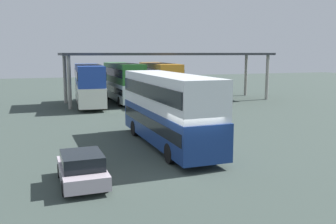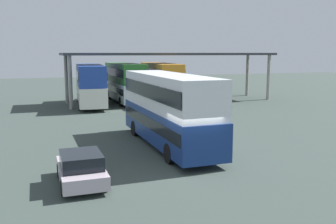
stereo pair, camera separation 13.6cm
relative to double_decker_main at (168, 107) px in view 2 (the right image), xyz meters
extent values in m
plane|color=#37443E|center=(-0.35, -4.49, -2.29)|extent=(140.00, 140.00, 0.00)
cube|color=navy|center=(0.00, -0.01, -1.02)|extent=(2.69, 10.64, 1.83)
cube|color=white|center=(0.00, -0.01, 0.89)|extent=(2.61, 10.43, 1.98)
cube|color=black|center=(0.00, -0.01, -0.80)|extent=(2.72, 10.22, 0.62)
cube|color=black|center=(0.00, -0.01, 0.99)|extent=(2.72, 10.22, 0.79)
cube|color=black|center=(-0.11, 5.23, -0.75)|extent=(2.10, 0.14, 1.10)
cube|color=orange|center=(-0.11, 5.23, 0.13)|extent=(1.73, 0.12, 0.36)
cylinder|color=black|center=(-1.18, 3.25, -1.79)|extent=(0.30, 1.01, 1.00)
cylinder|color=black|center=(1.04, 3.30, -1.79)|extent=(0.30, 1.01, 1.00)
cylinder|color=black|center=(-1.04, -3.32, -1.79)|extent=(0.30, 1.01, 1.00)
cylinder|color=black|center=(1.18, -3.27, -1.79)|extent=(0.30, 1.01, 1.00)
cube|color=#BAABB8|center=(-5.43, -4.87, -1.79)|extent=(1.81, 3.73, 0.55)
cube|color=black|center=(-5.43, -5.05, -1.23)|extent=(1.64, 2.06, 0.58)
cylinder|color=black|center=(-6.24, -3.73, -1.99)|extent=(0.21, 0.60, 0.60)
cylinder|color=black|center=(-4.66, -3.71, -1.99)|extent=(0.21, 0.60, 0.60)
cylinder|color=black|center=(-6.20, -6.03, -1.99)|extent=(0.21, 0.60, 0.60)
cylinder|color=black|center=(-4.62, -6.00, -1.99)|extent=(0.21, 0.60, 0.60)
cube|color=white|center=(-2.12, 18.58, -1.02)|extent=(3.21, 10.59, 1.83)
cube|color=#21439F|center=(-2.12, 18.58, 0.89)|extent=(3.13, 10.38, 1.98)
cube|color=black|center=(-2.12, 18.58, -0.80)|extent=(3.23, 10.18, 0.62)
cube|color=black|center=(-2.12, 18.58, 0.99)|extent=(3.23, 10.18, 0.79)
cube|color=black|center=(-1.78, 23.74, -0.75)|extent=(2.15, 0.24, 1.10)
cube|color=orange|center=(-1.78, 23.74, 0.13)|extent=(1.77, 0.20, 0.36)
cylinder|color=black|center=(-3.05, 21.88, -1.79)|extent=(0.35, 1.02, 1.00)
cylinder|color=black|center=(-0.76, 21.73, -1.79)|extent=(0.35, 1.02, 1.00)
cylinder|color=black|center=(-3.48, 15.42, -1.79)|extent=(0.35, 1.02, 1.00)
cylinder|color=black|center=(-1.19, 15.27, -1.79)|extent=(0.35, 1.02, 1.00)
cube|color=silver|center=(1.80, 20.17, -1.00)|extent=(2.65, 10.29, 1.87)
cube|color=#296C28|center=(1.80, 20.17, 0.94)|extent=(2.57, 10.09, 2.02)
cube|color=black|center=(1.80, 20.17, -0.78)|extent=(2.68, 9.88, 0.63)
cube|color=black|center=(1.80, 20.17, 1.04)|extent=(2.68, 9.88, 0.81)
cube|color=black|center=(1.74, 25.25, -0.72)|extent=(2.14, 0.13, 1.12)
cube|color=orange|center=(1.74, 25.25, 0.17)|extent=(1.76, 0.10, 0.36)
cylinder|color=black|center=(0.63, 23.33, -1.79)|extent=(0.29, 1.00, 1.00)
cylinder|color=black|center=(2.90, 23.36, -1.79)|extent=(0.29, 1.00, 1.00)
cylinder|color=black|center=(0.71, 16.97, -1.79)|extent=(0.29, 1.00, 1.00)
cylinder|color=black|center=(2.98, 17.00, -1.79)|extent=(0.29, 1.00, 1.00)
cube|color=white|center=(5.57, 19.03, -1.00)|extent=(3.03, 10.72, 1.87)
cube|color=orange|center=(5.57, 19.03, 0.95)|extent=(2.95, 10.50, 2.03)
cube|color=black|center=(5.57, 19.03, -0.78)|extent=(3.04, 10.30, 0.64)
cube|color=black|center=(5.57, 19.03, 1.05)|extent=(3.04, 10.30, 0.81)
cube|color=black|center=(5.88, 24.27, -0.72)|extent=(2.06, 0.22, 1.12)
cube|color=orange|center=(5.88, 24.27, 0.18)|extent=(1.70, 0.18, 0.36)
cylinder|color=black|center=(4.68, 22.37, -1.79)|extent=(0.34, 1.01, 1.00)
cylinder|color=black|center=(6.85, 22.24, -1.79)|extent=(0.34, 1.01, 1.00)
cylinder|color=black|center=(4.29, 15.81, -1.79)|extent=(0.34, 1.01, 1.00)
cylinder|color=black|center=(6.47, 15.69, -1.79)|extent=(0.34, 1.01, 1.00)
cube|color=#33353A|center=(6.88, 19.17, 2.96)|extent=(23.58, 6.24, 0.25)
cylinder|color=#9E9B93|center=(17.97, 21.68, 0.27)|extent=(0.36, 0.36, 5.12)
cylinder|color=#9E9B93|center=(18.06, 17.10, 0.27)|extent=(0.36, 0.36, 5.12)
cylinder|color=#9E9B93|center=(-4.30, 21.23, 0.27)|extent=(0.36, 0.36, 5.12)
cylinder|color=#9E9B93|center=(-4.20, 16.66, 0.27)|extent=(0.36, 0.36, 5.12)
camera|label=1|loc=(-6.90, -19.99, 3.06)|focal=39.88mm
camera|label=2|loc=(-6.77, -20.03, 3.06)|focal=39.88mm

